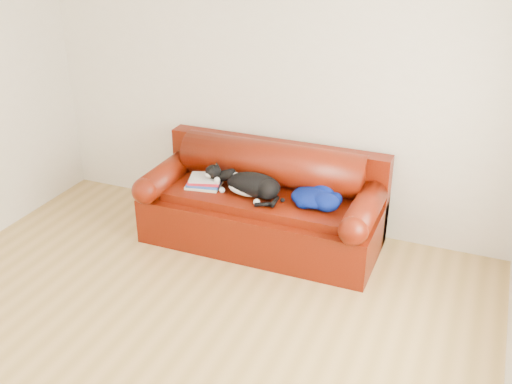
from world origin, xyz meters
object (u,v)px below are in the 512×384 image
at_px(sofa_base, 262,219).
at_px(cat, 252,185).
at_px(blanket, 315,197).
at_px(book_stack, 205,182).

relative_size(sofa_base, cat, 3.11).
xyz_separation_m(sofa_base, blanket, (0.50, -0.03, 0.33)).
distance_m(book_stack, cat, 0.47).
bearing_deg(cat, book_stack, -161.72).
bearing_deg(blanket, book_stack, -177.13).
xyz_separation_m(book_stack, cat, (0.46, -0.01, 0.05)).
distance_m(sofa_base, cat, 0.38).
xyz_separation_m(sofa_base, book_stack, (-0.53, -0.08, 0.31)).
bearing_deg(blanket, cat, -174.09).
bearing_deg(book_stack, sofa_base, 8.50).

